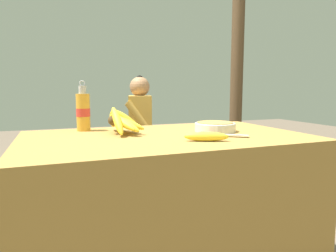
{
  "coord_description": "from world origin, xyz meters",
  "views": [
    {
      "loc": [
        -0.53,
        -1.42,
        0.94
      ],
      "look_at": [
        0.03,
        0.05,
        0.74
      ],
      "focal_mm": 32.0,
      "sensor_mm": 36.0,
      "label": 1
    }
  ],
  "objects": [
    {
      "name": "wooden_bench",
      "position": [
        0.13,
        1.25,
        0.34
      ],
      "size": [
        1.57,
        0.32,
        0.41
      ],
      "color": "brown",
      "rests_on": "ground_plane"
    },
    {
      "name": "knife",
      "position": [
        0.23,
        -0.12,
        0.71
      ],
      "size": [
        0.2,
        0.16,
        0.02
      ],
      "rotation": [
        0.0,
        0.0,
        -0.66
      ],
      "color": "#BCBCC1",
      "rests_on": "market_counter"
    },
    {
      "name": "banana_bunch_green",
      "position": [
        -0.27,
        1.24,
        0.47
      ],
      "size": [
        0.17,
        0.3,
        0.13
      ],
      "color": "#4C381E",
      "rests_on": "wooden_bench"
    },
    {
      "name": "loose_banana_front",
      "position": [
        0.11,
        -0.23,
        0.73
      ],
      "size": [
        0.2,
        0.12,
        0.04
      ],
      "rotation": [
        0.0,
        0.0,
        -0.39
      ],
      "color": "yellow",
      "rests_on": "market_counter"
    },
    {
      "name": "support_post_far",
      "position": [
        1.37,
        1.44,
        1.27
      ],
      "size": [
        0.14,
        0.14,
        2.53
      ],
      "color": "#4C3823",
      "rests_on": "ground_plane"
    },
    {
      "name": "market_counter",
      "position": [
        0.0,
        0.0,
        0.35
      ],
      "size": [
        1.42,
        0.85,
        0.7
      ],
      "color": "olive",
      "rests_on": "ground_plane"
    },
    {
      "name": "water_bottle",
      "position": [
        -0.38,
        0.32,
        0.82
      ],
      "size": [
        0.08,
        0.08,
        0.28
      ],
      "color": "gold",
      "rests_on": "market_counter"
    },
    {
      "name": "banana_bunch_ripe",
      "position": [
        -0.21,
        0.13,
        0.77
      ],
      "size": [
        0.19,
        0.34,
        0.15
      ],
      "color": "#4C381E",
      "rests_on": "market_counter"
    },
    {
      "name": "serving_bowl",
      "position": [
        0.3,
        0.03,
        0.73
      ],
      "size": [
        0.23,
        0.23,
        0.05
      ],
      "color": "silver",
      "rests_on": "market_counter"
    },
    {
      "name": "seated_vendor",
      "position": [
        0.15,
        1.23,
        0.61
      ],
      "size": [
        0.46,
        0.43,
        1.06
      ],
      "rotation": [
        0.0,
        0.0,
        2.89
      ],
      "color": "#232328",
      "rests_on": "ground_plane"
    }
  ]
}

